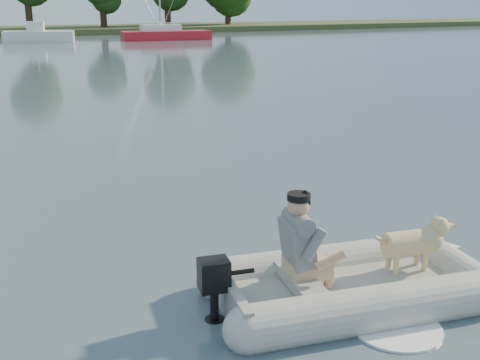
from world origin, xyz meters
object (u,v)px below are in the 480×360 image
man (299,239)px  motorboat (39,28)px  dog (408,247)px  sailboat (165,34)px  dinghy (360,249)px

man → motorboat: 48.74m
dog → sailboat: size_ratio=0.09×
man → dog: size_ratio=1.16×
motorboat → sailboat: size_ratio=0.55×
dinghy → dog: dinghy is taller
dinghy → sailboat: (13.22, 46.98, -0.17)m
motorboat → sailboat: 10.69m
man → dog: (1.44, -0.21, -0.28)m
dog → motorboat: motorboat is taller
man → dog: 1.48m
dinghy → man: 0.78m
motorboat → dinghy: bearing=-80.1°
man → sailboat: 48.85m
dinghy → motorboat: motorboat is taller
dinghy → sailboat: bearing=82.6°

